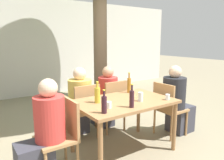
# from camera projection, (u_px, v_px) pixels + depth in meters

# --- Properties ---
(ground_plane) EXTENTS (30.00, 30.00, 0.00)m
(ground_plane) POSITION_uv_depth(u_px,v_px,m) (123.00, 151.00, 3.26)
(ground_plane) COLOR gray
(cafe_building_wall) EXTENTS (10.00, 0.08, 2.80)m
(cafe_building_wall) POSITION_uv_depth(u_px,v_px,m) (38.00, 47.00, 6.33)
(cafe_building_wall) COLOR beige
(cafe_building_wall) RESTS_ON ground_plane
(dining_table_front) EXTENTS (1.40, 0.92, 0.78)m
(dining_table_front) POSITION_uv_depth(u_px,v_px,m) (124.00, 106.00, 3.13)
(dining_table_front) COLOR #996B42
(dining_table_front) RESTS_ON ground_plane
(patio_chair_0) EXTENTS (0.44, 0.44, 0.93)m
(patio_chair_0) POSITION_uv_depth(u_px,v_px,m) (63.00, 132.00, 2.64)
(patio_chair_0) COLOR #A87A4C
(patio_chair_0) RESTS_ON ground_plane
(patio_chair_1) EXTENTS (0.44, 0.44, 0.93)m
(patio_chair_1) POSITION_uv_depth(u_px,v_px,m) (168.00, 106.00, 3.67)
(patio_chair_1) COLOR #A87A4C
(patio_chair_1) RESTS_ON ground_plane
(patio_chair_2) EXTENTS (0.44, 0.44, 0.93)m
(patio_chair_2) POSITION_uv_depth(u_px,v_px,m) (84.00, 108.00, 3.57)
(patio_chair_2) COLOR #A87A4C
(patio_chair_2) RESTS_ON ground_plane
(patio_chair_3) EXTENTS (0.44, 0.44, 0.93)m
(patio_chair_3) POSITION_uv_depth(u_px,v_px,m) (113.00, 102.00, 3.87)
(patio_chair_3) COLOR #A87A4C
(patio_chair_3) RESTS_ON ground_plane
(person_seated_0) EXTENTS (0.58, 0.35, 1.20)m
(person_seated_0) POSITION_uv_depth(u_px,v_px,m) (43.00, 136.00, 2.51)
(person_seated_0) COLOR #383842
(person_seated_0) RESTS_ON ground_plane
(person_seated_1) EXTENTS (0.59, 0.39, 1.21)m
(person_seated_1) POSITION_uv_depth(u_px,v_px,m) (177.00, 103.00, 3.80)
(person_seated_1) COLOR #383842
(person_seated_1) RESTS_ON ground_plane
(person_seated_2) EXTENTS (0.39, 0.60, 1.18)m
(person_seated_2) POSITION_uv_depth(u_px,v_px,m) (78.00, 104.00, 3.75)
(person_seated_2) COLOR #383842
(person_seated_2) RESTS_ON ground_plane
(person_seated_3) EXTENTS (0.36, 0.58, 1.16)m
(person_seated_3) POSITION_uv_depth(u_px,v_px,m) (105.00, 100.00, 4.07)
(person_seated_3) COLOR #383842
(person_seated_3) RESTS_ON ground_plane
(wine_bottle_0) EXTENTS (0.06, 0.06, 0.31)m
(wine_bottle_0) POSITION_uv_depth(u_px,v_px,m) (132.00, 98.00, 2.77)
(wine_bottle_0) COLOR #331923
(wine_bottle_0) RESTS_ON dining_table_front
(amber_bottle_1) EXTENTS (0.06, 0.06, 0.33)m
(amber_bottle_1) POSITION_uv_depth(u_px,v_px,m) (129.00, 85.00, 3.55)
(amber_bottle_1) COLOR #9E661E
(amber_bottle_1) RESTS_ON dining_table_front
(wine_bottle_2) EXTENTS (0.07, 0.07, 0.29)m
(wine_bottle_2) POSITION_uv_depth(u_px,v_px,m) (104.00, 104.00, 2.56)
(wine_bottle_2) COLOR #331923
(wine_bottle_2) RESTS_ON dining_table_front
(oil_cruet_3) EXTENTS (0.08, 0.08, 0.30)m
(oil_cruet_3) POSITION_uv_depth(u_px,v_px,m) (97.00, 95.00, 2.98)
(oil_cruet_3) COLOR gold
(oil_cruet_3) RESTS_ON dining_table_front
(drinking_glass_0) EXTENTS (0.06, 0.06, 0.08)m
(drinking_glass_0) POSITION_uv_depth(u_px,v_px,m) (167.00, 97.00, 3.13)
(drinking_glass_0) COLOR white
(drinking_glass_0) RESTS_ON dining_table_front
(drinking_glass_1) EXTENTS (0.07, 0.07, 0.13)m
(drinking_glass_1) POSITION_uv_depth(u_px,v_px,m) (141.00, 97.00, 3.06)
(drinking_glass_1) COLOR silver
(drinking_glass_1) RESTS_ON dining_table_front
(drinking_glass_2) EXTENTS (0.07, 0.07, 0.08)m
(drinking_glass_2) POSITION_uv_depth(u_px,v_px,m) (109.00, 105.00, 2.76)
(drinking_glass_2) COLOR white
(drinking_glass_2) RESTS_ON dining_table_front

